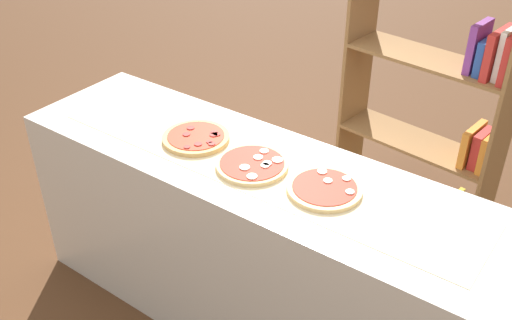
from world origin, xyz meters
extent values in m
plane|color=#4C2D19|center=(0.00, 0.00, 0.00)|extent=(12.00, 12.00, 0.00)
cube|color=beige|center=(0.00, 0.00, 0.44)|extent=(2.21, 0.62, 0.88)
cube|color=beige|center=(0.00, 0.00, 0.88)|extent=(1.88, 0.38, 0.00)
cylinder|color=tan|center=(-0.32, 0.00, 0.90)|extent=(0.29, 0.29, 0.02)
cylinder|color=red|center=(-0.32, 0.00, 0.91)|extent=(0.25, 0.25, 0.00)
cylinder|color=maroon|center=(-0.22, -0.02, 0.91)|extent=(0.03, 0.03, 0.00)
cylinder|color=maroon|center=(-0.27, 0.06, 0.91)|extent=(0.03, 0.03, 0.00)
cylinder|color=maroon|center=(-0.38, 0.03, 0.91)|extent=(0.03, 0.03, 0.00)
cylinder|color=maroon|center=(-0.28, -0.10, 0.91)|extent=(0.03, 0.03, 0.00)
cylinder|color=maroon|center=(-0.26, 0.05, 0.91)|extent=(0.03, 0.03, 0.00)
cylinder|color=maroon|center=(-0.26, -0.05, 0.91)|extent=(0.03, 0.03, 0.00)
cylinder|color=maroon|center=(-0.25, 0.06, 0.91)|extent=(0.03, 0.03, 0.00)
cylinder|color=maroon|center=(-0.23, -0.01, 0.91)|extent=(0.03, 0.03, 0.00)
cylinder|color=maroon|center=(-0.36, -0.02, 0.91)|extent=(0.03, 0.03, 0.00)
cylinder|color=#E5C17F|center=(0.00, -0.03, 0.89)|extent=(0.29, 0.29, 0.02)
cylinder|color=#AD2314|center=(0.00, -0.03, 0.91)|extent=(0.26, 0.26, 0.00)
cylinder|color=#EFE5CC|center=(0.06, -0.02, 0.91)|extent=(0.03, 0.03, 0.00)
cylinder|color=#EFE5CC|center=(0.06, -0.11, 0.91)|extent=(0.04, 0.04, 0.00)
cylinder|color=#EFE5CC|center=(0.00, 0.01, 0.91)|extent=(0.04, 0.04, 0.00)
cylinder|color=#EFE5CC|center=(0.07, 0.04, 0.91)|extent=(0.04, 0.04, 0.00)
cylinder|color=#EFE5CC|center=(-0.01, 0.07, 0.91)|extent=(0.04, 0.04, 0.00)
cylinder|color=#EFE5CC|center=(0.06, 0.00, 0.91)|extent=(0.04, 0.04, 0.00)
cylinder|color=#EFE5CC|center=(0.00, -0.08, 0.91)|extent=(0.04, 0.04, 0.00)
cylinder|color=#E5C17F|center=(0.32, 0.00, 0.89)|extent=(0.29, 0.29, 0.02)
cylinder|color=#AD2314|center=(0.32, 0.00, 0.90)|extent=(0.25, 0.25, 0.00)
cylinder|color=#EFE5CC|center=(0.26, 0.08, 0.91)|extent=(0.04, 0.04, 0.00)
cylinder|color=#EFE5CC|center=(0.31, 0.04, 0.91)|extent=(0.03, 0.03, 0.00)
cylinder|color=#EFE5CC|center=(0.36, 0.09, 0.91)|extent=(0.03, 0.03, 0.00)
cylinder|color=#EFE5CC|center=(0.41, 0.02, 0.91)|extent=(0.03, 0.03, 0.00)
cube|color=brown|center=(0.68, 1.12, 0.75)|extent=(0.05, 0.28, 1.50)
cube|color=brown|center=(-0.17, 1.22, 0.75)|extent=(0.05, 0.28, 1.50)
cube|color=brown|center=(0.25, 1.17, 0.01)|extent=(0.87, 0.38, 0.02)
cube|color=#234799|center=(0.64, 1.13, 0.11)|extent=(0.06, 0.19, 0.18)
cube|color=silver|center=(0.60, 1.13, 0.10)|extent=(0.06, 0.19, 0.17)
cube|color=#2D753D|center=(0.56, 1.14, 0.11)|extent=(0.05, 0.21, 0.18)
cube|color=gold|center=(0.52, 1.14, 0.14)|extent=(0.05, 0.21, 0.25)
cube|color=brown|center=(0.25, 1.17, 0.50)|extent=(0.87, 0.38, 0.02)
cube|color=orange|center=(0.65, 1.13, 0.61)|extent=(0.06, 0.20, 0.20)
cube|color=#B22823|center=(0.60, 1.13, 0.61)|extent=(0.06, 0.17, 0.19)
cube|color=orange|center=(0.55, 1.14, 0.61)|extent=(0.06, 0.22, 0.20)
cube|color=brown|center=(0.25, 1.17, 1.00)|extent=(0.87, 0.38, 0.02)
cube|color=silver|center=(0.61, 1.13, 1.13)|extent=(0.05, 0.17, 0.24)
cube|color=#B22823|center=(0.57, 1.13, 1.12)|extent=(0.06, 0.23, 0.23)
cube|color=#234799|center=(0.52, 1.14, 1.09)|extent=(0.06, 0.18, 0.17)
cube|color=#753384|center=(0.47, 1.15, 1.13)|extent=(0.06, 0.18, 0.24)
camera|label=1|loc=(1.17, -1.62, 2.19)|focal=41.42mm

